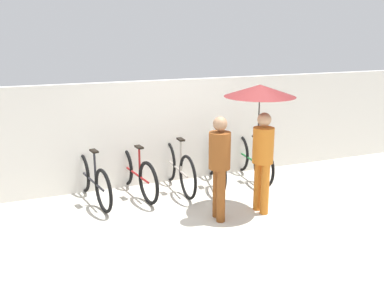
# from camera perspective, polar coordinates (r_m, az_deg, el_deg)

# --- Properties ---
(ground_plane) EXTENTS (30.00, 30.00, 0.00)m
(ground_plane) POSITION_cam_1_polar(r_m,az_deg,el_deg) (6.38, 3.04, -10.64)
(ground_plane) COLOR beige
(back_wall) EXTENTS (11.00, 0.12, 1.90)m
(back_wall) POSITION_cam_1_polar(r_m,az_deg,el_deg) (7.89, -3.19, 1.68)
(back_wall) COLOR silver
(back_wall) RESTS_ON ground
(parked_bicycle_0) EXTENTS (0.48, 1.74, 1.08)m
(parked_bicycle_0) POSITION_cam_1_polar(r_m,az_deg,el_deg) (7.26, -13.18, -4.66)
(parked_bicycle_0) COLOR black
(parked_bicycle_0) RESTS_ON ground
(parked_bicycle_1) EXTENTS (0.46, 1.76, 1.02)m
(parked_bicycle_1) POSITION_cam_1_polar(r_m,az_deg,el_deg) (7.45, -7.54, -3.85)
(parked_bicycle_1) COLOR black
(parked_bicycle_1) RESTS_ON ground
(parked_bicycle_2) EXTENTS (0.44, 1.76, 1.09)m
(parked_bicycle_2) POSITION_cam_1_polar(r_m,az_deg,el_deg) (7.61, -1.97, -3.15)
(parked_bicycle_2) COLOR black
(parked_bicycle_2) RESTS_ON ground
(parked_bicycle_3) EXTENTS (0.56, 1.70, 1.07)m
(parked_bicycle_3) POSITION_cam_1_polar(r_m,az_deg,el_deg) (7.91, 3.11, -2.52)
(parked_bicycle_3) COLOR black
(parked_bicycle_3) RESTS_ON ground
(parked_bicycle_4) EXTENTS (0.44, 1.75, 1.03)m
(parked_bicycle_4) POSITION_cam_1_polar(r_m,az_deg,el_deg) (8.23, 7.88, -1.96)
(parked_bicycle_4) COLOR black
(parked_bicycle_4) RESTS_ON ground
(pedestrian_leading) EXTENTS (0.32, 0.32, 1.57)m
(pedestrian_leading) POSITION_cam_1_polar(r_m,az_deg,el_deg) (6.23, 3.69, -2.28)
(pedestrian_leading) COLOR brown
(pedestrian_leading) RESTS_ON ground
(pedestrian_center) EXTENTS (1.08, 1.08, 1.98)m
(pedestrian_center) POSITION_cam_1_polar(r_m,az_deg,el_deg) (6.49, 9.16, 4.41)
(pedestrian_center) COLOR #C66B1E
(pedestrian_center) RESTS_ON ground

